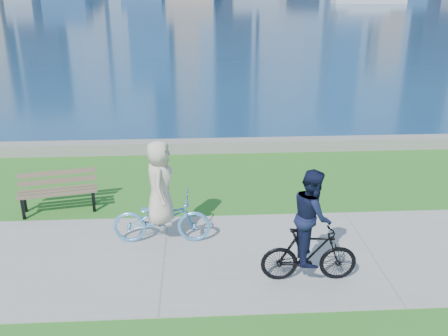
# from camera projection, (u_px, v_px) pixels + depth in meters

# --- Properties ---
(ground) EXTENTS (320.00, 320.00, 0.00)m
(ground) POSITION_uv_depth(u_px,v_px,m) (164.00, 260.00, 9.49)
(ground) COLOR #23661B
(ground) RESTS_ON ground
(concrete_path) EXTENTS (80.00, 3.50, 0.02)m
(concrete_path) POSITION_uv_depth(u_px,v_px,m) (164.00, 259.00, 9.49)
(concrete_path) COLOR gray
(concrete_path) RESTS_ON ground
(seawall) EXTENTS (90.00, 0.50, 0.35)m
(seawall) POSITION_uv_depth(u_px,v_px,m) (175.00, 147.00, 15.20)
(seawall) COLOR slate
(seawall) RESTS_ON ground
(bay_water) EXTENTS (320.00, 131.00, 0.01)m
(bay_water) POSITION_uv_depth(u_px,v_px,m) (189.00, 10.00, 76.51)
(bay_water) COLOR navy
(bay_water) RESTS_ON ground
(park_bench) EXTENTS (1.81, 0.93, 0.89)m
(park_bench) POSITION_uv_depth(u_px,v_px,m) (58.00, 188.00, 11.31)
(park_bench) COLOR black
(park_bench) RESTS_ON ground
(cyclist_woman) EXTENTS (0.74, 1.97, 2.13)m
(cyclist_woman) POSITION_uv_depth(u_px,v_px,m) (161.00, 206.00, 9.83)
(cyclist_woman) COLOR #5DA8E2
(cyclist_woman) RESTS_ON ground
(cyclist_man) EXTENTS (0.64, 1.69, 2.08)m
(cyclist_man) POSITION_uv_depth(u_px,v_px,m) (310.00, 236.00, 8.52)
(cyclist_man) COLOR black
(cyclist_man) RESTS_ON ground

